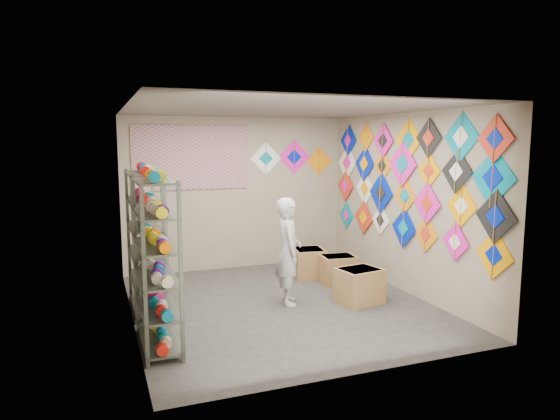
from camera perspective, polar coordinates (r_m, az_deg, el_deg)
name	(u,v)px	position (r m, az deg, el deg)	size (l,w,h in m)	color
ground	(281,304)	(7.15, 0.09, -10.73)	(4.50, 4.50, 0.00)	#332F2C
room_walls	(281,188)	(6.80, 0.10, 2.51)	(4.50, 4.50, 4.50)	tan
shelf_rack_front	(157,263)	(5.68, -13.91, -5.92)	(0.40, 1.10, 1.90)	#4C5147
shelf_rack_back	(145,241)	(6.95, -15.17, -3.45)	(0.40, 1.10, 1.90)	#4C5147
string_spools	(150,243)	(6.29, -14.63, -3.71)	(0.12, 2.36, 0.12)	#E21E7C
kite_wall_display	(405,182)	(7.69, 14.13, 3.11)	(0.06, 4.34, 2.01)	#FFA200
back_wall_kites	(292,159)	(9.25, 1.39, 5.88)	(1.61, 0.02, 0.67)	white
poster	(191,158)	(8.72, -10.08, 5.92)	(2.00, 0.01, 1.10)	#704EA9
shopkeeper	(288,251)	(7.00, 0.97, -4.72)	(0.47, 0.62, 1.51)	beige
carton_a	(359,286)	(7.25, 9.01, -8.53)	(0.59, 0.49, 0.49)	olive
carton_b	(338,269)	(8.15, 6.63, -6.77)	(0.55, 0.45, 0.45)	olive
carton_c	(309,263)	(8.49, 3.29, -6.03)	(0.50, 0.55, 0.48)	olive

